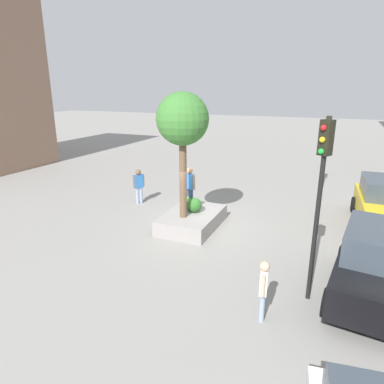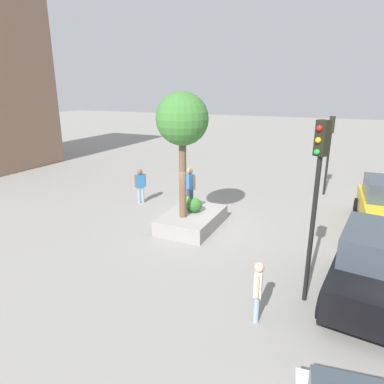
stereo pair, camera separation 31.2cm
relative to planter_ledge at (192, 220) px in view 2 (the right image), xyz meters
The scene contains 12 objects.
ground_plane 0.35m from the planter_ledge, 152.92° to the left, with size 120.00×120.00×0.00m, color gray.
planter_ledge is the anchor object (origin of this frame).
plaza_tree 4.13m from the planter_ledge, 14.61° to the right, with size 1.97×1.97×4.85m.
boxwood_shrub 0.63m from the planter_ledge, 155.84° to the left, with size 0.60×0.60×0.60m, color #2D6628.
hedge_clump 0.76m from the planter_ledge, 132.69° to the right, with size 0.57×0.57×0.57m, color #4C8C3D.
skateboard 0.62m from the planter_ledge, 145.39° to the right, with size 0.41×0.83×0.07m.
skateboarder 1.47m from the planter_ledge, 145.39° to the right, with size 0.36×0.55×1.73m.
sedan_parked 7.07m from the planter_ledge, 67.53° to the left, with size 4.51×2.44×2.01m.
traffic_light_corner 6.69m from the planter_ledge, 55.34° to the left, with size 0.37×0.36×4.85m.
traffic_light_median 8.88m from the planter_ledge, 146.50° to the left, with size 0.35×0.30×4.20m.
passerby_with_bag 6.22m from the planter_ledge, 39.47° to the left, with size 0.54×0.25×1.60m.
bystander_watching 4.07m from the planter_ledge, 115.60° to the right, with size 0.49×0.44×1.75m.
Camera 2 is at (12.11, 5.37, 5.55)m, focal length 31.65 mm.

